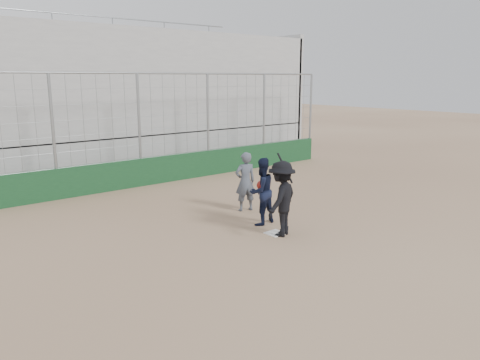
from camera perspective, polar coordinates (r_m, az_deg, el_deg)
ground at (r=11.88m, az=4.34°, el=-6.54°), size 90.00×90.00×0.00m
home_plate at (r=11.88m, az=4.35°, el=-6.49°), size 0.44×0.44×0.02m
backstop at (r=17.22m, az=-12.00°, el=2.45°), size 18.10×0.25×4.04m
bleachers at (r=21.51m, az=-18.51°, el=9.29°), size 20.25×6.70×6.98m
batter_at_plate at (r=11.53m, az=5.07°, el=-2.28°), size 1.39×1.11×2.01m
catcher_crouched at (r=12.43m, az=2.67°, el=-2.75°), size 0.95×0.79×1.21m
umpire at (r=13.67m, az=0.64°, el=-0.56°), size 0.73×0.57×1.57m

